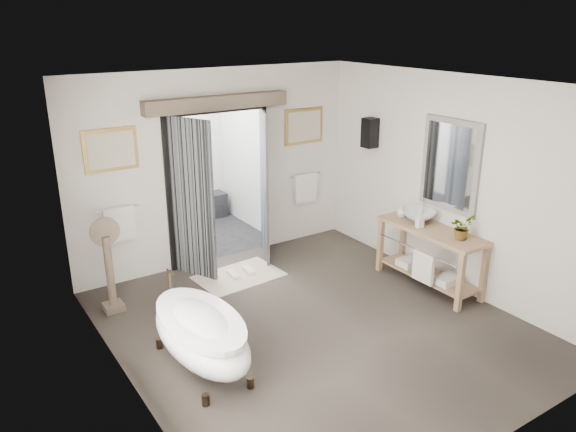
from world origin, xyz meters
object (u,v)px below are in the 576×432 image
object	(u,v)px
vanity	(429,252)
basin	(419,216)
rug	(239,276)
clawfoot_tub	(201,334)

from	to	relation	value
vanity	basin	size ratio (longest dim) A/B	3.38
vanity	rug	xyz separation A→B (m)	(-2.06, 1.71, -0.50)
clawfoot_tub	basin	bearing A→B (deg)	5.42
vanity	basin	world-z (taller)	basin
clawfoot_tub	basin	world-z (taller)	basin
clawfoot_tub	rug	xyz separation A→B (m)	(1.41, 1.74, -0.40)
clawfoot_tub	vanity	world-z (taller)	vanity
clawfoot_tub	basin	xyz separation A→B (m)	(3.53, 0.33, 0.53)
clawfoot_tub	rug	distance (m)	2.28
vanity	clawfoot_tub	bearing A→B (deg)	-179.48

